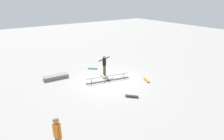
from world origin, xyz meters
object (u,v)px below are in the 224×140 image
(skater_main, at_px, (104,64))
(bystander_orange_shirt, at_px, (58,134))
(grind_rail, at_px, (108,78))
(skate_ledge, at_px, (56,77))
(skateboard_main, at_px, (103,76))
(loose_skateboard_black, at_px, (132,96))
(loose_skateboard_teal, at_px, (92,68))
(loose_skateboard_orange, at_px, (147,80))

(skater_main, relative_size, bystander_orange_shirt, 0.95)
(grind_rail, distance_m, skate_ledge, 3.92)
(skate_ledge, bearing_deg, skateboard_main, 150.49)
(bystander_orange_shirt, height_order, loose_skateboard_black, bystander_orange_shirt)
(grind_rail, relative_size, loose_skateboard_teal, 4.41)
(skateboard_main, height_order, loose_skateboard_black, same)
(skateboard_main, distance_m, loose_skateboard_teal, 1.95)
(skater_main, bearing_deg, loose_skateboard_teal, -106.32)
(skate_ledge, xyz_separation_m, skater_main, (-3.33, 1.52, 0.81))
(skate_ledge, distance_m, loose_skateboard_black, 6.07)
(grind_rail, height_order, loose_skateboard_black, grind_rail)
(skate_ledge, bearing_deg, loose_skateboard_teal, -176.44)
(skater_main, xyz_separation_m, bystander_orange_shirt, (5.70, 5.66, 0.02))
(skater_main, height_order, skateboard_main, skater_main)
(skater_main, bearing_deg, bystander_orange_shirt, 24.78)
(loose_skateboard_teal, bearing_deg, skate_ledge, -136.22)
(grind_rail, height_order, skater_main, skater_main)
(grind_rail, relative_size, skater_main, 2.02)
(loose_skateboard_teal, xyz_separation_m, loose_skateboard_orange, (-2.08, 4.34, 0.00))
(skate_ledge, xyz_separation_m, skateboard_main, (-3.08, 1.74, -0.06))
(grind_rail, xyz_separation_m, loose_skateboard_teal, (-0.24, -2.75, -0.10))
(skateboard_main, relative_size, loose_skateboard_orange, 1.00)
(skate_ledge, distance_m, skater_main, 3.75)
(skater_main, height_order, loose_skateboard_teal, skater_main)
(loose_skateboard_black, height_order, loose_skateboard_teal, same)
(skater_main, xyz_separation_m, loose_skateboard_teal, (0.11, -1.72, -0.86))
(loose_skateboard_black, xyz_separation_m, loose_skateboard_orange, (-2.46, -1.23, 0.00))
(skateboard_main, bearing_deg, bystander_orange_shirt, -26.49)
(skate_ledge, distance_m, skateboard_main, 3.54)
(skateboard_main, xyz_separation_m, bystander_orange_shirt, (5.45, 5.44, 0.89))
(bystander_orange_shirt, height_order, loose_skateboard_orange, bystander_orange_shirt)
(loose_skateboard_black, bearing_deg, skater_main, 129.69)
(loose_skateboard_teal, bearing_deg, loose_skateboard_black, -53.67)
(grind_rail, relative_size, loose_skateboard_black, 4.53)
(skateboard_main, bearing_deg, loose_skateboard_black, 14.75)
(grind_rail, distance_m, skateboard_main, 0.82)
(bystander_orange_shirt, relative_size, loose_skateboard_orange, 2.08)
(skate_ledge, xyz_separation_m, loose_skateboard_black, (-2.84, 5.37, -0.06))
(skate_ledge, bearing_deg, loose_skateboard_black, 117.88)
(skater_main, bearing_deg, loose_skateboard_orange, 106.89)
(bystander_orange_shirt, bearing_deg, grind_rail, -76.06)
(bystander_orange_shirt, relative_size, loose_skateboard_black, 2.36)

